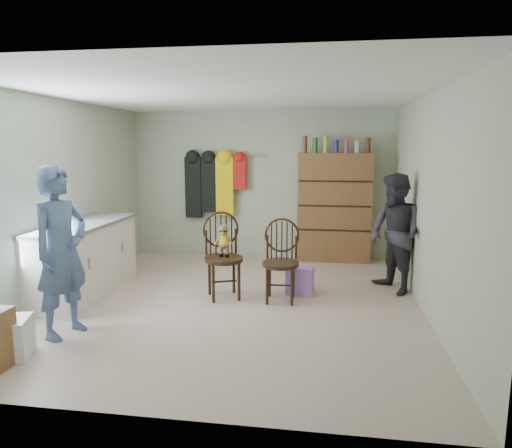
% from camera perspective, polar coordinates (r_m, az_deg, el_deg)
% --- Properties ---
extents(ground_plane, '(5.00, 5.00, 0.00)m').
position_cam_1_polar(ground_plane, '(5.75, -2.80, -9.65)').
color(ground_plane, '#C3AF9D').
rests_on(ground_plane, ground).
extents(room_walls, '(5.00, 5.00, 5.00)m').
position_cam_1_polar(room_walls, '(5.96, -1.92, 6.56)').
color(room_walls, '#AFB99B').
rests_on(room_walls, ground).
extents(counter, '(0.64, 1.86, 0.94)m').
position_cam_1_polar(counter, '(6.28, -20.60, -4.11)').
color(counter, silver).
rests_on(counter, ground).
extents(plastic_tub, '(0.47, 0.46, 0.36)m').
position_cam_1_polar(plastic_tub, '(4.84, -28.63, -12.40)').
color(plastic_tub, white).
rests_on(plastic_tub, ground).
extents(chair_front, '(0.63, 0.63, 1.08)m').
position_cam_1_polar(chair_front, '(5.78, -4.15, -3.20)').
color(chair_front, black).
rests_on(chair_front, ground).
extents(chair_far, '(0.46, 0.46, 1.02)m').
position_cam_1_polar(chair_far, '(5.68, 3.14, -4.14)').
color(chair_far, black).
rests_on(chair_far, ground).
extents(striped_bag, '(0.37, 0.30, 0.36)m').
position_cam_1_polar(striped_bag, '(6.03, 5.53, -6.97)').
color(striped_bag, '#E572C7').
rests_on(striped_bag, ground).
extents(person_left, '(0.57, 0.72, 1.73)m').
position_cam_1_polar(person_left, '(4.94, -23.18, -3.23)').
color(person_left, '#4A5E87').
rests_on(person_left, ground).
extents(person_right, '(0.88, 0.95, 1.57)m').
position_cam_1_polar(person_right, '(6.19, 16.96, -1.16)').
color(person_right, '#2D2B33').
rests_on(person_right, ground).
extents(dresser, '(1.20, 0.39, 2.07)m').
position_cam_1_polar(dresser, '(7.68, 9.74, 2.14)').
color(dresser, brown).
rests_on(dresser, ground).
extents(coat_rack, '(1.42, 0.12, 1.09)m').
position_cam_1_polar(coat_rack, '(7.96, -5.38, 4.93)').
color(coat_rack, '#99999E').
rests_on(coat_rack, ground).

